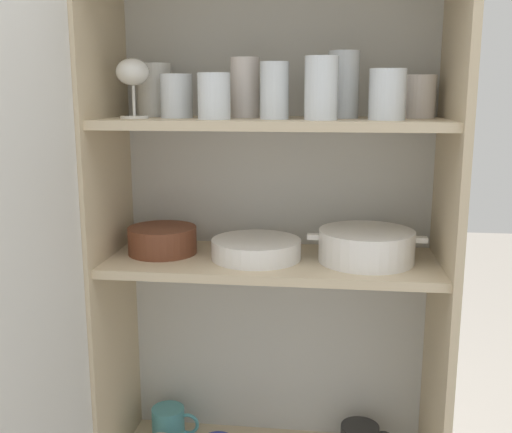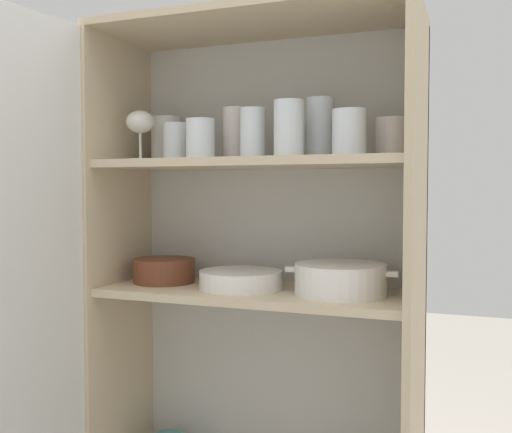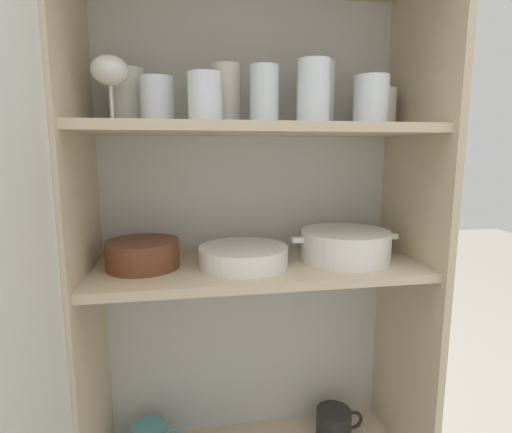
{
  "view_description": "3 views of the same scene",
  "coord_description": "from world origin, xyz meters",
  "views": [
    {
      "loc": [
        0.13,
        -1.19,
        1.18
      ],
      "look_at": [
        -0.04,
        0.17,
        0.89
      ],
      "focal_mm": 42.0,
      "sensor_mm": 36.0,
      "label": 1
    },
    {
      "loc": [
        0.53,
        -1.22,
        1.05
      ],
      "look_at": [
        0.01,
        0.12,
        0.98
      ],
      "focal_mm": 42.0,
      "sensor_mm": 36.0,
      "label": 2
    },
    {
      "loc": [
        -0.16,
        -0.75,
        1.07
      ],
      "look_at": [
        0.0,
        0.18,
        0.91
      ],
      "focal_mm": 28.0,
      "sensor_mm": 36.0,
      "label": 3
    }
  ],
  "objects": [
    {
      "name": "tumbler_glass_6",
      "position": [
        -0.29,
        0.22,
        1.18
      ],
      "size": [
        0.08,
        0.08,
        0.12
      ],
      "color": "white",
      "rests_on": "shelf_board_upper"
    },
    {
      "name": "plate_stack_white",
      "position": [
        -0.04,
        0.14,
        0.82
      ],
      "size": [
        0.21,
        0.21,
        0.04
      ],
      "color": "white",
      "rests_on": "shelf_board_middle"
    },
    {
      "name": "casserole_dish",
      "position": [
        0.21,
        0.15,
        0.84
      ],
      "size": [
        0.27,
        0.22,
        0.07
      ],
      "color": "white",
      "rests_on": "shelf_board_middle"
    },
    {
      "name": "tumbler_glass_1",
      "position": [
        0.32,
        0.21,
        1.17
      ],
      "size": [
        0.08,
        0.08,
        0.09
      ],
      "color": "silver",
      "rests_on": "shelf_board_upper"
    },
    {
      "name": "cupboard_side_left",
      "position": [
        -0.39,
        0.14,
        0.72
      ],
      "size": [
        0.02,
        0.32,
        1.44
      ],
      "primitive_type": "cube",
      "color": "#CCB793",
      "rests_on": "ground_plane"
    },
    {
      "name": "tumbler_glass_0",
      "position": [
        -0.22,
        0.15,
        1.17
      ],
      "size": [
        0.07,
        0.07,
        0.1
      ],
      "color": "white",
      "rests_on": "shelf_board_upper"
    },
    {
      "name": "cupboard_top_panel",
      "position": [
        0.0,
        0.14,
        1.45
      ],
      "size": [
        0.79,
        0.32,
        0.02
      ],
      "primitive_type": "cube",
      "color": "#CCB793",
      "rests_on": "cupboard_side_left"
    },
    {
      "name": "tumbler_glass_4",
      "position": [
        0.15,
        0.18,
        1.19
      ],
      "size": [
        0.07,
        0.07,
        0.15
      ],
      "color": "white",
      "rests_on": "shelf_board_upper"
    },
    {
      "name": "cupboard_door",
      "position": [
        -0.42,
        -0.21,
        0.72
      ],
      "size": [
        0.06,
        0.39,
        1.44
      ],
      "color": "silver",
      "rests_on": "ground_plane"
    },
    {
      "name": "tumbler_glass_3",
      "position": [
        -0.07,
        0.18,
        1.19
      ],
      "size": [
        0.07,
        0.07,
        0.13
      ],
      "color": "silver",
      "rests_on": "shelf_board_upper"
    },
    {
      "name": "wine_glass_0",
      "position": [
        -0.31,
        0.11,
        1.21
      ],
      "size": [
        0.07,
        0.07,
        0.13
      ],
      "color": "white",
      "rests_on": "shelf_board_upper"
    },
    {
      "name": "tumbler_glass_7",
      "position": [
        0.11,
        0.08,
        1.19
      ],
      "size": [
        0.07,
        0.07,
        0.13
      ],
      "color": "white",
      "rests_on": "shelf_board_upper"
    },
    {
      "name": "tumbler_glass_2",
      "position": [
        0.24,
        0.1,
        1.17
      ],
      "size": [
        0.08,
        0.08,
        0.1
      ],
      "color": "white",
      "rests_on": "shelf_board_upper"
    },
    {
      "name": "tumbler_glass_8",
      "position": [
        0.01,
        0.11,
        1.18
      ],
      "size": [
        0.06,
        0.06,
        0.12
      ],
      "color": "white",
      "rests_on": "shelf_board_upper"
    },
    {
      "name": "cupboard_back_panel",
      "position": [
        0.0,
        0.3,
        0.72
      ],
      "size": [
        0.79,
        0.02,
        1.44
      ],
      "primitive_type": "cube",
      "color": "silver",
      "rests_on": "ground_plane"
    },
    {
      "name": "tumbler_glass_5",
      "position": [
        -0.12,
        0.09,
        1.17
      ],
      "size": [
        0.07,
        0.07,
        0.1
      ],
      "color": "white",
      "rests_on": "shelf_board_upper"
    },
    {
      "name": "mixing_bowl_large",
      "position": [
        -0.26,
        0.16,
        0.84
      ],
      "size": [
        0.16,
        0.16,
        0.06
      ],
      "color": "brown",
      "rests_on": "shelf_board_middle"
    },
    {
      "name": "shelf_board_middle",
      "position": [
        0.0,
        0.14,
        0.79
      ],
      "size": [
        0.75,
        0.29,
        0.02
      ],
      "primitive_type": "cube",
      "color": "beige"
    },
    {
      "name": "cupboard_side_right",
      "position": [
        0.39,
        0.14,
        0.72
      ],
      "size": [
        0.02,
        0.32,
        1.44
      ],
      "primitive_type": "cube",
      "color": "#CCB793",
      "rests_on": "ground_plane"
    },
    {
      "name": "shelf_board_upper",
      "position": [
        0.0,
        0.14,
        1.11
      ],
      "size": [
        0.75,
        0.29,
        0.02
      ],
      "primitive_type": "cube",
      "color": "beige"
    }
  ]
}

